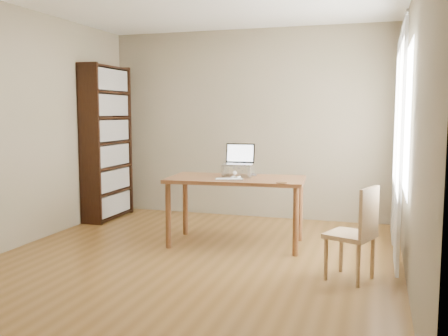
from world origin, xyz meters
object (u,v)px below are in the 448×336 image
bookshelf (107,143)px  desk (236,186)px  laptop (239,159)px  keyboard (229,179)px  chair (358,230)px  cat (242,171)px

bookshelf → desk: bookshelf is taller
bookshelf → laptop: 2.19m
bookshelf → keyboard: bookshelf is taller
chair → cat: bearing=165.7°
laptop → keyboard: size_ratio=1.08×
laptop → keyboard: laptop is taller
desk → laptop: laptop is taller
bookshelf → desk: (2.08, -0.82, -0.39)m
cat → chair: bearing=-30.5°
keyboard → desk: bearing=72.1°
laptop → cat: bearing=-41.2°
desk → cat: 0.19m
keyboard → chair: size_ratio=0.38×
chair → bookshelf: bearing=175.9°
laptop → chair: size_ratio=0.41×
desk → chair: size_ratio=1.84×
desk → keyboard: bearing=-98.0°
bookshelf → desk: size_ratio=1.36×
keyboard → cat: size_ratio=0.67×
keyboard → bookshelf: bearing=138.9°
bookshelf → cat: bearing=-18.5°
desk → chair: 1.59m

